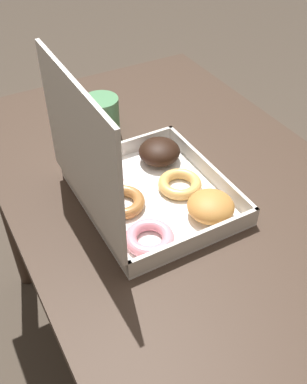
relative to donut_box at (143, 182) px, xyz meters
name	(u,v)px	position (x,y,z in m)	size (l,w,h in m)	color
ground_plane	(168,349)	(0.03, -0.09, -0.78)	(8.00, 8.00, 0.00)	#42382D
dining_table	(173,216)	(0.03, -0.09, -0.17)	(1.10, 0.72, 0.72)	#38281E
donut_box	(143,182)	(0.00, 0.00, 0.00)	(0.33, 0.29, 0.31)	white
coffee_mug	(102,116)	(0.27, -0.03, 0.00)	(0.09, 0.09, 0.10)	#4C8456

